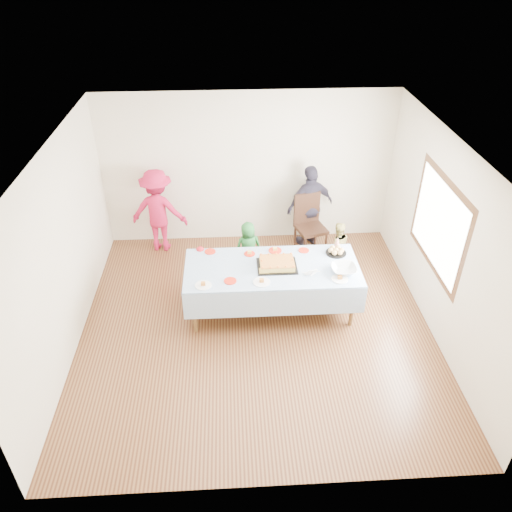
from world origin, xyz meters
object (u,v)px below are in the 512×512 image
at_px(adult_left, 158,211).
at_px(party_table, 272,270).
at_px(birthday_cake, 277,264).
at_px(dining_chair, 309,221).

bearing_deg(adult_left, party_table, 142.85).
height_order(birthday_cake, dining_chair, dining_chair).
bearing_deg(party_table, adult_left, 134.52).
distance_m(birthday_cake, adult_left, 2.63).
bearing_deg(dining_chair, adult_left, 157.89).
height_order(dining_chair, adult_left, adult_left).
xyz_separation_m(party_table, dining_chair, (0.78, 1.58, -0.12)).
relative_size(birthday_cake, dining_chair, 0.52).
distance_m(dining_chair, adult_left, 2.61).
distance_m(birthday_cake, dining_chair, 1.74).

